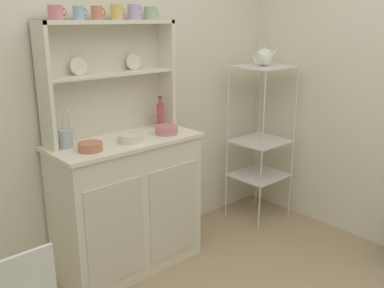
{
  "coord_description": "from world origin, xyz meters",
  "views": [
    {
      "loc": [
        -1.36,
        -0.85,
        1.64
      ],
      "look_at": [
        0.4,
        1.12,
        0.85
      ],
      "focal_mm": 39.96,
      "sensor_mm": 36.0,
      "label": 1
    }
  ],
  "objects_px": {
    "bakers_rack": "(261,128)",
    "cup_rose_0": "(56,13)",
    "hutch_cabinet": "(128,203)",
    "porcelain_teapot": "(264,57)",
    "bowl_mixing_large": "(90,147)",
    "hutch_shelf_unit": "(107,70)",
    "jam_bottle": "(160,115)",
    "utensil_jar": "(66,138)"
  },
  "relations": [
    {
      "from": "bakers_rack",
      "to": "cup_rose_0",
      "type": "relative_size",
      "value": 13.18
    },
    {
      "from": "hutch_cabinet",
      "to": "porcelain_teapot",
      "type": "bearing_deg",
      "value": -3.85
    },
    {
      "from": "bowl_mixing_large",
      "to": "hutch_shelf_unit",
      "type": "bearing_deg",
      "value": 40.17
    },
    {
      "from": "porcelain_teapot",
      "to": "hutch_shelf_unit",
      "type": "bearing_deg",
      "value": 168.79
    },
    {
      "from": "bakers_rack",
      "to": "hutch_cabinet",
      "type": "bearing_deg",
      "value": 176.15
    },
    {
      "from": "bakers_rack",
      "to": "jam_bottle",
      "type": "height_order",
      "value": "bakers_rack"
    },
    {
      "from": "cup_rose_0",
      "to": "bowl_mixing_large",
      "type": "distance_m",
      "value": 0.77
    },
    {
      "from": "hutch_cabinet",
      "to": "bowl_mixing_large",
      "type": "height_order",
      "value": "bowl_mixing_large"
    },
    {
      "from": "hutch_cabinet",
      "to": "jam_bottle",
      "type": "relative_size",
      "value": 4.35
    },
    {
      "from": "hutch_cabinet",
      "to": "porcelain_teapot",
      "type": "relative_size",
      "value": 4.27
    },
    {
      "from": "bowl_mixing_large",
      "to": "jam_bottle",
      "type": "height_order",
      "value": "jam_bottle"
    },
    {
      "from": "porcelain_teapot",
      "to": "cup_rose_0",
      "type": "bearing_deg",
      "value": 172.55
    },
    {
      "from": "hutch_shelf_unit",
      "to": "porcelain_teapot",
      "type": "bearing_deg",
      "value": -11.21
    },
    {
      "from": "hutch_cabinet",
      "to": "porcelain_teapot",
      "type": "distance_m",
      "value": 1.53
    },
    {
      "from": "hutch_shelf_unit",
      "to": "jam_bottle",
      "type": "xyz_separation_m",
      "value": [
        0.36,
        -0.08,
        -0.33
      ]
    },
    {
      "from": "cup_rose_0",
      "to": "bowl_mixing_large",
      "type": "bearing_deg",
      "value": -75.98
    },
    {
      "from": "hutch_shelf_unit",
      "to": "bakers_rack",
      "type": "height_order",
      "value": "hutch_shelf_unit"
    },
    {
      "from": "hutch_shelf_unit",
      "to": "bakers_rack",
      "type": "relative_size",
      "value": 0.7
    },
    {
      "from": "cup_rose_0",
      "to": "bowl_mixing_large",
      "type": "height_order",
      "value": "cup_rose_0"
    },
    {
      "from": "hutch_cabinet",
      "to": "cup_rose_0",
      "type": "xyz_separation_m",
      "value": [
        -0.33,
        0.12,
        1.2
      ]
    },
    {
      "from": "hutch_cabinet",
      "to": "cup_rose_0",
      "type": "height_order",
      "value": "cup_rose_0"
    },
    {
      "from": "hutch_cabinet",
      "to": "porcelain_teapot",
      "type": "xyz_separation_m",
      "value": [
        1.25,
        -0.08,
        0.88
      ]
    },
    {
      "from": "hutch_cabinet",
      "to": "bowl_mixing_large",
      "type": "bearing_deg",
      "value": -165.35
    },
    {
      "from": "cup_rose_0",
      "to": "jam_bottle",
      "type": "bearing_deg",
      "value": -3.01
    },
    {
      "from": "hutch_shelf_unit",
      "to": "bakers_rack",
      "type": "distance_m",
      "value": 1.38
    },
    {
      "from": "jam_bottle",
      "to": "porcelain_teapot",
      "type": "distance_m",
      "value": 0.98
    },
    {
      "from": "cup_rose_0",
      "to": "hutch_cabinet",
      "type": "bearing_deg",
      "value": -20.38
    },
    {
      "from": "hutch_shelf_unit",
      "to": "jam_bottle",
      "type": "relative_size",
      "value": 4.05
    },
    {
      "from": "bowl_mixing_large",
      "to": "porcelain_teapot",
      "type": "xyz_separation_m",
      "value": [
        1.53,
        -0.01,
        0.42
      ]
    },
    {
      "from": "hutch_cabinet",
      "to": "utensil_jar",
      "type": "relative_size",
      "value": 4.0
    },
    {
      "from": "porcelain_teapot",
      "to": "bowl_mixing_large",
      "type": "bearing_deg",
      "value": 179.6
    },
    {
      "from": "bowl_mixing_large",
      "to": "porcelain_teapot",
      "type": "bearing_deg",
      "value": -0.4
    },
    {
      "from": "hutch_cabinet",
      "to": "utensil_jar",
      "type": "distance_m",
      "value": 0.61
    },
    {
      "from": "utensil_jar",
      "to": "bakers_rack",
      "type": "bearing_deg",
      "value": -5.77
    },
    {
      "from": "cup_rose_0",
      "to": "bowl_mixing_large",
      "type": "relative_size",
      "value": 0.69
    },
    {
      "from": "cup_rose_0",
      "to": "porcelain_teapot",
      "type": "distance_m",
      "value": 1.62
    },
    {
      "from": "bakers_rack",
      "to": "utensil_jar",
      "type": "xyz_separation_m",
      "value": [
        -1.6,
        0.16,
        0.18
      ]
    },
    {
      "from": "utensil_jar",
      "to": "porcelain_teapot",
      "type": "relative_size",
      "value": 1.07
    },
    {
      "from": "bowl_mixing_large",
      "to": "jam_bottle",
      "type": "xyz_separation_m",
      "value": [
        0.64,
        0.16,
        0.07
      ]
    },
    {
      "from": "bakers_rack",
      "to": "jam_bottle",
      "type": "xyz_separation_m",
      "value": [
        -0.89,
        0.17,
        0.21
      ]
    },
    {
      "from": "hutch_shelf_unit",
      "to": "bowl_mixing_large",
      "type": "xyz_separation_m",
      "value": [
        -0.28,
        -0.24,
        -0.4
      ]
    },
    {
      "from": "cup_rose_0",
      "to": "jam_bottle",
      "type": "xyz_separation_m",
      "value": [
        0.68,
        -0.04,
        -0.67
      ]
    }
  ]
}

